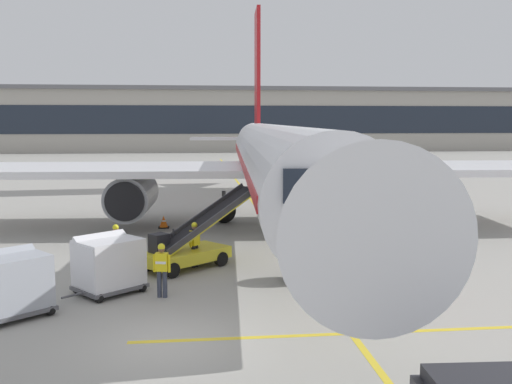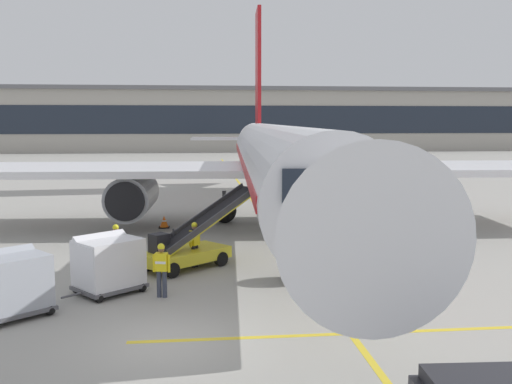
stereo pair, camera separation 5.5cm
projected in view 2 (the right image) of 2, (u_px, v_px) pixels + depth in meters
The scene contains 12 objects.
ground_plane at pixel (170, 341), 14.95m from camera, with size 600.00×600.00×0.00m, color #9E9B93.
parked_airplane at pixel (275, 160), 30.98m from camera, with size 33.97×43.38×14.46m.
belt_loader at pixel (190, 245), 22.36m from camera, with size 4.88×4.39×2.96m.
baggage_cart_lead at pixel (108, 263), 19.02m from camera, with size 2.61×2.51×1.91m.
baggage_cart_second at pixel (10, 282), 16.69m from camera, with size 2.61×2.51×1.91m.
ground_crew_by_loader at pixel (161, 267), 18.50m from camera, with size 0.56×0.32×1.74m.
ground_crew_by_carts at pixel (116, 244), 21.88m from camera, with size 0.29×0.57×1.74m.
ground_crew_marshaller at pixel (195, 241), 22.33m from camera, with size 0.42×0.47×1.74m.
safety_cone_engine_keepout at pixel (164, 222), 30.63m from camera, with size 0.57×0.57×0.65m.
apron_guidance_line_lead_in at pixel (273, 228), 30.58m from camera, with size 0.20×110.00×0.01m.
apron_guidance_line_stop_bar at pixel (357, 333), 15.44m from camera, with size 12.00×0.20×0.01m.
terminal_building at pixel (256, 120), 113.08m from camera, with size 132.95×20.07×11.62m.
Camera 2 is at (0.66, -14.53, 5.59)m, focal length 41.07 mm.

